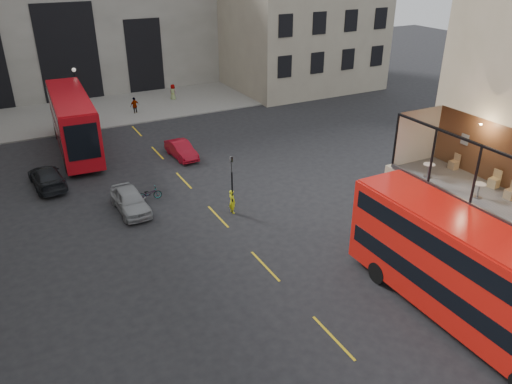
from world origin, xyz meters
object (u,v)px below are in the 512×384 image
bicycle (149,194)px  cyclist (232,201)px  car_b (181,150)px  pedestrian_c (135,106)px  car_a (130,200)px  car_c (47,177)px  pedestrian_d (173,92)px  traffic_light_near (232,178)px  street_lamp_b (79,100)px  cafe_chair_c (494,182)px  cafe_table_far (429,168)px  bus_far (73,120)px  cafe_chair_d (454,164)px  bus_near (466,270)px  pedestrian_b (67,107)px  cafe_table_mid (479,188)px  cafe_chair_b (510,194)px

bicycle → cyclist: size_ratio=1.03×
car_b → pedestrian_c: 12.95m
car_a → car_c: bearing=122.1°
car_a → pedestrian_d: size_ratio=2.51×
traffic_light_near → cyclist: traffic_light_near is taller
street_lamp_b → bicycle: (1.00, -17.74, -1.97)m
cyclist → pedestrian_d: bearing=-18.1°
cafe_chair_c → cafe_table_far: bearing=129.2°
bicycle → pedestrian_d: (9.38, 21.95, 0.44)m
car_a → traffic_light_near: bearing=-32.3°
street_lamp_b → car_a: (-0.51, -18.72, -1.66)m
car_a → pedestrian_d: bearing=63.1°
street_lamp_b → bus_far: (-1.58, -6.59, 0.24)m
cyclist → pedestrian_d: size_ratio=0.91×
cyclist → pedestrian_c: (0.33, 23.07, 0.07)m
traffic_light_near → cafe_chair_d: 12.46m
bus_near → pedestrian_b: (-10.18, 39.17, -1.75)m
pedestrian_d → cafe_chair_c: bearing=152.3°
car_b → pedestrian_c: pedestrian_c is taller
car_a → bicycle: 1.82m
car_b → cafe_table_mid: cafe_table_mid is taller
street_lamp_b → bus_near: bearing=-75.1°
bus_near → pedestrian_b: size_ratio=6.44×
traffic_light_near → bus_far: bearing=113.1°
cafe_chair_c → car_c: bearing=131.5°
bus_far → bicycle: bearing=-77.0°
cyclist → cafe_chair_d: bearing=-142.0°
bicycle → car_b: bearing=-31.1°
pedestrian_c → pedestrian_d: size_ratio=0.99×
car_b → bus_far: bearing=139.8°
bus_near → cafe_chair_c: bearing=30.8°
car_c → pedestrian_d: bearing=-136.4°
cafe_chair_c → street_lamp_b: bearing=112.3°
pedestrian_c → cafe_chair_b: cafe_chair_b is taller
car_c → cyclist: (9.64, -9.38, 0.09)m
bus_far → car_c: 6.96m
cafe_chair_d → pedestrian_b: bearing=112.7°
street_lamp_b → car_c: street_lamp_b is taller
bus_far → car_b: bus_far is taller
traffic_light_near → cafe_table_mid: bearing=-58.7°
cafe_table_far → cafe_chair_b: bearing=-66.4°
street_lamp_b → pedestrian_d: 11.30m
car_a → cafe_table_mid: bearing=-51.4°
pedestrian_b → traffic_light_near: bearing=-140.3°
car_b → cafe_chair_b: bearing=-74.4°
traffic_light_near → car_b: traffic_light_near is taller
cafe_chair_d → cafe_table_far: bearing=-176.0°
car_a → cafe_chair_d: cafe_chair_d is taller
street_lamp_b → cafe_table_mid: size_ratio=7.64×
street_lamp_b → cafe_table_far: 33.05m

